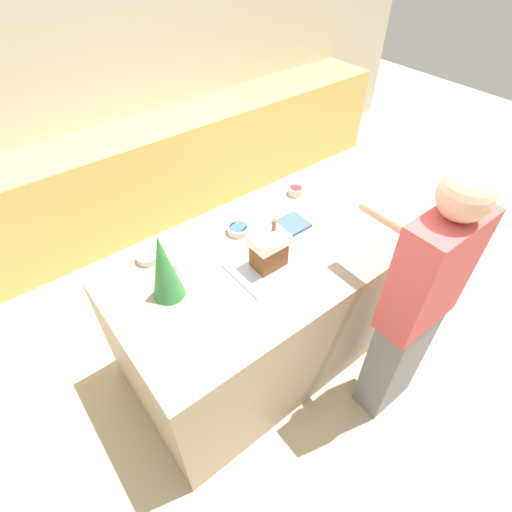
{
  "coord_description": "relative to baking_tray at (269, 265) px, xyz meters",
  "views": [
    {
      "loc": [
        -0.96,
        -1.28,
        2.52
      ],
      "look_at": [
        0.05,
        0.0,
        0.98
      ],
      "focal_mm": 28.0,
      "sensor_mm": 36.0,
      "label": 1
    }
  ],
  "objects": [
    {
      "name": "person",
      "position": [
        0.42,
        -0.7,
        -0.03
      ],
      "size": [
        0.45,
        0.56,
        1.72
      ],
      "color": "slate",
      "rests_on": "ground_plane"
    },
    {
      "name": "back_cabinet_block",
      "position": [
        -0.09,
        2.01,
        -0.46
      ],
      "size": [
        6.0,
        0.6,
        0.93
      ],
      "color": "#DBBC60",
      "rests_on": "ground_plane"
    },
    {
      "name": "kitchen_island",
      "position": [
        -0.09,
        0.06,
        -0.46
      ],
      "size": [
        1.59,
        0.99,
        0.92
      ],
      "color": "gray",
      "rests_on": "ground_plane"
    },
    {
      "name": "gingerbread_house",
      "position": [
        0.0,
        0.0,
        0.12
      ],
      "size": [
        0.2,
        0.15,
        0.28
      ],
      "color": "brown",
      "rests_on": "baking_tray"
    },
    {
      "name": "decorative_tree",
      "position": [
        -0.55,
        0.16,
        0.2
      ],
      "size": [
        0.17,
        0.17,
        0.4
      ],
      "color": "#33843D",
      "rests_on": "kitchen_island"
    },
    {
      "name": "ground_plane",
      "position": [
        -0.09,
        0.06,
        -0.92
      ],
      "size": [
        12.0,
        12.0,
        0.0
      ],
      "primitive_type": "plane",
      "color": "#C6B28E"
    },
    {
      "name": "baking_tray",
      "position": [
        0.0,
        0.0,
        0.0
      ],
      "size": [
        0.42,
        0.33,
        0.01
      ],
      "color": "#B2B2BC",
      "rests_on": "kitchen_island"
    },
    {
      "name": "cookbook",
      "position": [
        0.34,
        0.19,
        0.01
      ],
      "size": [
        0.2,
        0.18,
        0.02
      ],
      "color": "#3F598C",
      "rests_on": "kitchen_island"
    },
    {
      "name": "candy_bowl_far_left",
      "position": [
        -0.52,
        0.47,
        0.02
      ],
      "size": [
        0.13,
        0.13,
        0.04
      ],
      "color": "silver",
      "rests_on": "kitchen_island"
    },
    {
      "name": "candy_bowl_behind_tray",
      "position": [
        0.04,
        0.35,
        0.02
      ],
      "size": [
        0.14,
        0.14,
        0.04
      ],
      "color": "silver",
      "rests_on": "kitchen_island"
    },
    {
      "name": "candy_bowl_center_rear",
      "position": [
        -0.42,
        0.34,
        0.03
      ],
      "size": [
        0.14,
        0.14,
        0.05
      ],
      "color": "white",
      "rests_on": "kitchen_island"
    },
    {
      "name": "wall_back",
      "position": [
        -0.09,
        2.33,
        0.38
      ],
      "size": [
        8.0,
        0.05,
        2.6
      ],
      "color": "beige",
      "rests_on": "ground_plane"
    },
    {
      "name": "candy_bowl_beside_tree",
      "position": [
        0.6,
        0.43,
        0.03
      ],
      "size": [
        0.1,
        0.1,
        0.05
      ],
      "color": "silver",
      "rests_on": "kitchen_island"
    }
  ]
}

